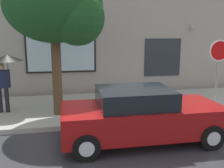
{
  "coord_description": "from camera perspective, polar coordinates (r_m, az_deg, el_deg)",
  "views": [
    {
      "loc": [
        -1.15,
        -6.18,
        2.83
      ],
      "look_at": [
        0.34,
        1.8,
        1.2
      ],
      "focal_mm": 40.34,
      "sensor_mm": 36.0,
      "label": 1
    }
  ],
  "objects": [
    {
      "name": "pedestrian_with_umbrella",
      "position": [
        9.2,
        -22.99,
        3.69
      ],
      "size": [
        1.03,
        1.03,
        2.0
      ],
      "color": "black",
      "rests_on": "sidewalk"
    },
    {
      "name": "fire_hydrant",
      "position": [
        8.68,
        12.43,
        -4.2
      ],
      "size": [
        0.3,
        0.44,
        0.8
      ],
      "color": "white",
      "rests_on": "sidewalk"
    },
    {
      "name": "sidewalk",
      "position": [
        9.65,
        -3.28,
        -5.25
      ],
      "size": [
        20.0,
        4.0,
        0.15
      ],
      "primitive_type": "cube",
      "color": "#A3A099",
      "rests_on": "ground"
    },
    {
      "name": "parked_car",
      "position": [
        6.73,
        6.48,
        -7.07
      ],
      "size": [
        4.19,
        1.86,
        1.44
      ],
      "color": "maroon",
      "rests_on": "ground"
    },
    {
      "name": "street_tree",
      "position": [
        8.34,
        -12.01,
        16.31
      ],
      "size": [
        3.1,
        2.63,
        4.7
      ],
      "color": "#4C3823",
      "rests_on": "sidewalk"
    },
    {
      "name": "stop_sign",
      "position": [
        9.68,
        22.97,
        4.92
      ],
      "size": [
        0.76,
        0.1,
        2.47
      ],
      "color": "gray",
      "rests_on": "sidewalk"
    },
    {
      "name": "building_facade",
      "position": [
        11.75,
        -5.1,
        14.51
      ],
      "size": [
        20.0,
        0.67,
        7.0
      ],
      "color": "#9E998E",
      "rests_on": "ground"
    },
    {
      "name": "ground_plane",
      "position": [
        6.89,
        -0.01,
        -12.9
      ],
      "size": [
        60.0,
        60.0,
        0.0
      ],
      "primitive_type": "plane",
      "color": "#333338"
    }
  ]
}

